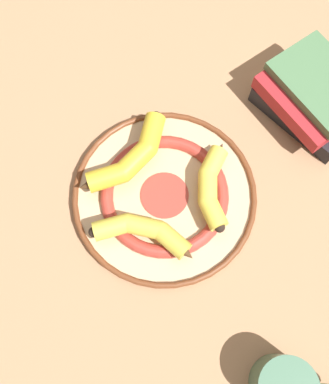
% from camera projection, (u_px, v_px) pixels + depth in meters
% --- Properties ---
extents(ground_plane, '(2.80, 2.80, 0.00)m').
position_uv_depth(ground_plane, '(155.00, 188.00, 0.86)').
color(ground_plane, '#A87A56').
extents(decorative_bowl, '(0.35, 0.35, 0.03)m').
position_uv_depth(decorative_bowl, '(164.00, 195.00, 0.85)').
color(decorative_bowl, tan).
rests_on(decorative_bowl, ground_plane).
extents(banana_a, '(0.19, 0.10, 0.04)m').
position_uv_depth(banana_a, '(144.00, 232.00, 0.79)').
color(banana_a, gold).
rests_on(banana_a, decorative_bowl).
extents(banana_b, '(0.17, 0.15, 0.04)m').
position_uv_depth(banana_b, '(130.00, 158.00, 0.83)').
color(banana_b, gold).
rests_on(banana_b, decorative_bowl).
extents(banana_c, '(0.07, 0.18, 0.04)m').
position_uv_depth(banana_c, '(211.00, 186.00, 0.81)').
color(banana_c, yellow).
rests_on(banana_c, decorative_bowl).
extents(book_stack, '(0.25, 0.25, 0.10)m').
position_uv_depth(book_stack, '(313.00, 96.00, 0.88)').
color(book_stack, black).
rests_on(book_stack, ground_plane).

